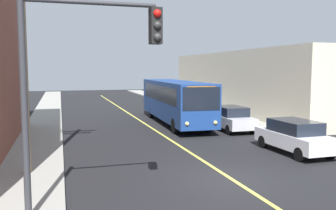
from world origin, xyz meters
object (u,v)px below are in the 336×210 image
parked_car_white (294,136)px  fire_hydrant (290,129)px  city_bus (175,100)px  utility_pole_near (21,3)px  parked_car_silver (230,118)px  traffic_signal_left_corner (85,61)px

parked_car_white → fire_hydrant: 3.74m
city_bus → fire_hydrant: 9.09m
city_bus → utility_pole_near: size_ratio=1.05×
parked_car_silver → traffic_signal_left_corner: 16.03m
parked_car_white → utility_pole_near: 13.46m
traffic_signal_left_corner → city_bus: bearing=64.4°
city_bus → parked_car_silver: 4.90m
traffic_signal_left_corner → utility_pole_near: bearing=112.7°
city_bus → fire_hydrant: size_ratio=14.57×
parked_car_white → city_bus: bearing=103.8°
city_bus → parked_car_white: size_ratio=2.77×
utility_pole_near → parked_car_silver: bearing=30.9°
city_bus → utility_pole_near: (-9.53, -11.30, 4.68)m
utility_pole_near → fire_hydrant: utility_pole_near is taller
parked_car_silver → fire_hydrant: size_ratio=5.28×
parked_car_white → fire_hydrant: parked_car_white is taller
parked_car_silver → parked_car_white: bearing=-89.5°
parked_car_white → utility_pole_near: size_ratio=0.38×
parked_car_white → parked_car_silver: bearing=90.5°
city_bus → traffic_signal_left_corner: size_ratio=2.04×
city_bus → parked_car_white: bearing=-76.2°
city_bus → traffic_signal_left_corner: bearing=-115.6°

